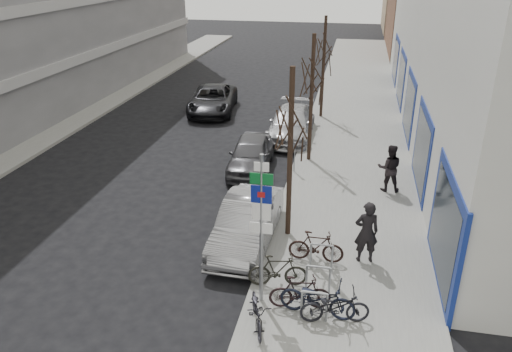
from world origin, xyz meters
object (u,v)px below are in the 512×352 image
at_px(bike_rack, 318,276).
at_px(tree_mid, 313,69).
at_px(meter_mid, 295,154).
at_px(tree_far, 325,43).
at_px(parked_car_back, 291,124).
at_px(highway_sign_pole, 261,222).
at_px(bike_mid_inner, 278,270).
at_px(bike_near_right, 300,292).
at_px(lane_car, 213,99).
at_px(meter_back, 309,115).
at_px(bike_mid_curb, 318,295).
at_px(bike_far_curb, 335,304).
at_px(bike_near_left, 257,309).
at_px(parked_car_mid, 251,154).
at_px(tree_near, 291,115).
at_px(meter_front, 272,218).
at_px(pedestrian_far, 389,168).
at_px(parked_car_front, 247,223).
at_px(pedestrian_near, 367,232).
at_px(bike_far_inner, 316,246).

relative_size(bike_rack, tree_mid, 0.41).
relative_size(tree_mid, meter_mid, 4.33).
bearing_deg(tree_far, parked_car_back, -109.25).
height_order(highway_sign_pole, bike_mid_inner, highway_sign_pole).
height_order(bike_near_right, lane_car, lane_car).
xyz_separation_m(meter_mid, lane_car, (-5.77, 8.11, -0.19)).
distance_m(meter_back, parked_car_back, 1.21).
height_order(bike_mid_curb, bike_far_curb, bike_mid_curb).
relative_size(bike_near_left, parked_car_back, 0.32).
distance_m(parked_car_mid, parked_car_back, 4.51).
height_order(tree_near, parked_car_back, tree_near).
bearing_deg(parked_car_mid, meter_front, -75.75).
distance_m(meter_back, pedestrian_far, 7.54).
bearing_deg(bike_mid_inner, tree_near, -8.53).
bearing_deg(meter_mid, bike_mid_inner, -85.85).
bearing_deg(pedestrian_far, highway_sign_pole, 62.81).
bearing_deg(parked_car_front, meter_front, 11.20).
xyz_separation_m(meter_mid, pedestrian_far, (3.70, -1.07, 0.16)).
bearing_deg(bike_far_curb, parked_car_back, 0.17).
bearing_deg(tree_mid, meter_back, 96.42).
height_order(tree_mid, bike_mid_curb, tree_mid).
bearing_deg(pedestrian_far, meter_back, -62.98).
relative_size(bike_rack, bike_mid_inner, 1.41).
bearing_deg(highway_sign_pole, pedestrian_far, 65.14).
bearing_deg(parked_car_back, bike_near_right, -81.44).
bearing_deg(meter_mid, tree_near, -84.86).
xyz_separation_m(highway_sign_pole, parked_car_mid, (-2.11, 8.70, -1.75)).
xyz_separation_m(highway_sign_pole, parked_car_front, (-1.00, 2.88, -1.73)).
xyz_separation_m(parked_car_back, pedestrian_near, (3.60, -10.67, 0.37)).
bearing_deg(meter_back, bike_near_right, -84.90).
xyz_separation_m(meter_mid, meter_back, (0.00, 5.50, 0.00)).
height_order(parked_car_front, pedestrian_near, pedestrian_near).
height_order(tree_mid, parked_car_mid, tree_mid).
bearing_deg(parked_car_mid, bike_mid_inner, -76.98).
height_order(tree_near, meter_front, tree_near).
relative_size(tree_mid, bike_near_left, 3.43).
bearing_deg(meter_mid, meter_back, 90.00).
bearing_deg(tree_far, parked_car_front, -95.03).
xyz_separation_m(tree_far, pedestrian_near, (2.40, -14.10, -3.00)).
bearing_deg(bike_mid_inner, bike_rack, -105.80).
bearing_deg(meter_mid, bike_rack, -78.20).
distance_m(highway_sign_pole, meter_front, 3.39).
bearing_deg(bike_far_inner, parked_car_mid, 27.50).
bearing_deg(bike_mid_curb, tree_far, 10.57).
distance_m(meter_front, bike_far_inner, 1.75).
bearing_deg(meter_front, tree_mid, 86.32).
bearing_deg(tree_near, bike_near_right, -77.39).
relative_size(tree_mid, parked_car_front, 1.24).
relative_size(pedestrian_near, pedestrian_far, 1.03).
bearing_deg(tree_far, meter_back, -100.20).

